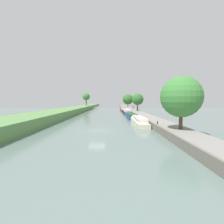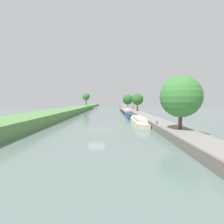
{
  "view_description": "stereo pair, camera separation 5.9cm",
  "coord_description": "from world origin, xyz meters",
  "px_view_note": "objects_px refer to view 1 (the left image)",
  "views": [
    {
      "loc": [
        2.33,
        -27.12,
        4.53
      ],
      "look_at": [
        2.26,
        28.88,
        1.0
      ],
      "focal_mm": 28.59,
      "sensor_mm": 36.0,
      "label": 1
    },
    {
      "loc": [
        2.38,
        -27.12,
        4.53
      ],
      "look_at": [
        2.26,
        28.88,
        1.0
      ],
      "focal_mm": 28.59,
      "sensor_mm": 36.0,
      "label": 2
    }
  ],
  "objects_px": {
    "person_walking": "(133,107)",
    "mooring_bollard_far": "(125,107)",
    "mooring_bollard_near": "(158,123)",
    "narrowboat_blue": "(131,116)",
    "park_bench": "(137,109)",
    "narrowboat_navy": "(122,108)",
    "narrowboat_maroon": "(123,110)",
    "narrowboat_cream": "(139,121)",
    "narrowboat_black": "(126,112)"
  },
  "relations": [
    {
      "from": "mooring_bollard_near",
      "to": "mooring_bollard_far",
      "type": "distance_m",
      "value": 72.69
    },
    {
      "from": "mooring_bollard_near",
      "to": "narrowboat_blue",
      "type": "bearing_deg",
      "value": 95.49
    },
    {
      "from": "narrowboat_navy",
      "to": "mooring_bollard_far",
      "type": "distance_m",
      "value": 7.21
    },
    {
      "from": "narrowboat_blue",
      "to": "park_bench",
      "type": "xyz_separation_m",
      "value": [
        4.73,
        20.45,
        0.82
      ]
    },
    {
      "from": "narrowboat_cream",
      "to": "narrowboat_maroon",
      "type": "distance_m",
      "value": 45.03
    },
    {
      "from": "narrowboat_blue",
      "to": "person_walking",
      "type": "xyz_separation_m",
      "value": [
        4.04,
        28.41,
        1.34
      ]
    },
    {
      "from": "narrowboat_cream",
      "to": "park_bench",
      "type": "bearing_deg",
      "value": 82.49
    },
    {
      "from": "narrowboat_cream",
      "to": "mooring_bollard_far",
      "type": "bearing_deg",
      "value": 88.46
    },
    {
      "from": "narrowboat_cream",
      "to": "narrowboat_maroon",
      "type": "xyz_separation_m",
      "value": [
        -0.29,
        45.03,
        -0.16
      ]
    },
    {
      "from": "mooring_bollard_near",
      "to": "narrowboat_navy",
      "type": "bearing_deg",
      "value": 91.46
    },
    {
      "from": "narrowboat_cream",
      "to": "narrowboat_maroon",
      "type": "relative_size",
      "value": 1.14
    },
    {
      "from": "narrowboat_maroon",
      "to": "park_bench",
      "type": "bearing_deg",
      "value": -66.5
    },
    {
      "from": "person_walking",
      "to": "mooring_bollard_near",
      "type": "bearing_deg",
      "value": -92.37
    },
    {
      "from": "person_walking",
      "to": "park_bench",
      "type": "distance_m",
      "value": 8.01
    },
    {
      "from": "narrowboat_blue",
      "to": "narrowboat_black",
      "type": "relative_size",
      "value": 0.78
    },
    {
      "from": "narrowboat_blue",
      "to": "mooring_bollard_near",
      "type": "distance_m",
      "value": 20.95
    },
    {
      "from": "mooring_bollard_near",
      "to": "park_bench",
      "type": "xyz_separation_m",
      "value": [
        2.73,
        41.29,
        0.12
      ]
    },
    {
      "from": "person_walking",
      "to": "narrowboat_cream",
      "type": "bearing_deg",
      "value": -95.17
    },
    {
      "from": "mooring_bollard_far",
      "to": "park_bench",
      "type": "xyz_separation_m",
      "value": [
        2.73,
        -31.39,
        0.12
      ]
    },
    {
      "from": "narrowboat_black",
      "to": "narrowboat_navy",
      "type": "height_order",
      "value": "narrowboat_black"
    },
    {
      "from": "narrowboat_blue",
      "to": "narrowboat_navy",
      "type": "bearing_deg",
      "value": 89.58
    },
    {
      "from": "narrowboat_blue",
      "to": "mooring_bollard_far",
      "type": "height_order",
      "value": "mooring_bollard_far"
    },
    {
      "from": "person_walking",
      "to": "mooring_bollard_far",
      "type": "distance_m",
      "value": 23.53
    },
    {
      "from": "mooring_bollard_far",
      "to": "park_bench",
      "type": "height_order",
      "value": "park_bench"
    },
    {
      "from": "narrowboat_maroon",
      "to": "mooring_bollard_near",
      "type": "bearing_deg",
      "value": -87.75
    },
    {
      "from": "narrowboat_navy",
      "to": "park_bench",
      "type": "bearing_deg",
      "value": -79.78
    },
    {
      "from": "narrowboat_navy",
      "to": "mooring_bollard_far",
      "type": "xyz_separation_m",
      "value": [
        1.67,
        6.99,
        0.63
      ]
    },
    {
      "from": "narrowboat_cream",
      "to": "person_walking",
      "type": "height_order",
      "value": "person_walking"
    },
    {
      "from": "narrowboat_maroon",
      "to": "narrowboat_navy",
      "type": "distance_m",
      "value": 13.43
    },
    {
      "from": "mooring_bollard_near",
      "to": "mooring_bollard_far",
      "type": "relative_size",
      "value": 1.0
    },
    {
      "from": "narrowboat_blue",
      "to": "person_walking",
      "type": "bearing_deg",
      "value": 81.9
    },
    {
      "from": "mooring_bollard_near",
      "to": "park_bench",
      "type": "relative_size",
      "value": 0.3
    },
    {
      "from": "narrowboat_navy",
      "to": "mooring_bollard_near",
      "type": "relative_size",
      "value": 34.3
    },
    {
      "from": "narrowboat_maroon",
      "to": "park_bench",
      "type": "height_order",
      "value": "park_bench"
    },
    {
      "from": "narrowboat_black",
      "to": "mooring_bollard_near",
      "type": "xyz_separation_m",
      "value": [
        1.8,
        -37.44,
        0.56
      ]
    },
    {
      "from": "narrowboat_blue",
      "to": "mooring_bollard_near",
      "type": "height_order",
      "value": "mooring_bollard_near"
    },
    {
      "from": "narrowboat_cream",
      "to": "narrowboat_blue",
      "type": "relative_size",
      "value": 0.95
    },
    {
      "from": "mooring_bollard_far",
      "to": "person_walking",
      "type": "bearing_deg",
      "value": -85.02
    },
    {
      "from": "mooring_bollard_near",
      "to": "mooring_bollard_far",
      "type": "xyz_separation_m",
      "value": [
        0.0,
        72.69,
        0.0
      ]
    },
    {
      "from": "narrowboat_cream",
      "to": "narrowboat_navy",
      "type": "bearing_deg",
      "value": 89.91
    },
    {
      "from": "park_bench",
      "to": "narrowboat_cream",
      "type": "bearing_deg",
      "value": -97.51
    },
    {
      "from": "narrowboat_blue",
      "to": "narrowboat_navy",
      "type": "distance_m",
      "value": 44.86
    },
    {
      "from": "person_walking",
      "to": "park_bench",
      "type": "bearing_deg",
      "value": -85.08
    },
    {
      "from": "narrowboat_cream",
      "to": "park_bench",
      "type": "xyz_separation_m",
      "value": [
        4.49,
        34.04,
        0.69
      ]
    },
    {
      "from": "narrowboat_maroon",
      "to": "mooring_bollard_near",
      "type": "height_order",
      "value": "mooring_bollard_near"
    },
    {
      "from": "narrowboat_maroon",
      "to": "person_walking",
      "type": "distance_m",
      "value": 5.27
    },
    {
      "from": "mooring_bollard_near",
      "to": "person_walking",
      "type": "bearing_deg",
      "value": 87.63
    },
    {
      "from": "narrowboat_blue",
      "to": "mooring_bollard_far",
      "type": "xyz_separation_m",
      "value": [
        2.0,
        51.84,
        0.7
      ]
    },
    {
      "from": "park_bench",
      "to": "narrowboat_blue",
      "type": "bearing_deg",
      "value": -103.02
    },
    {
      "from": "person_walking",
      "to": "mooring_bollard_near",
      "type": "distance_m",
      "value": 49.3
    }
  ]
}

